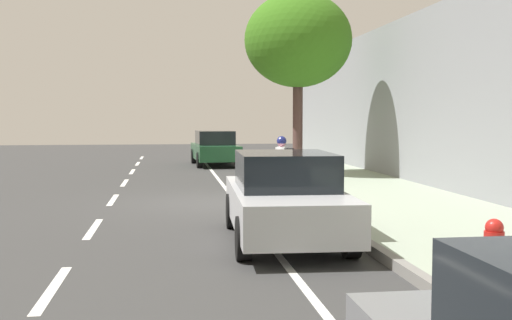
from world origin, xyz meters
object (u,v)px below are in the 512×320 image
cyclist_with_backpack (283,161)px  bicycle_at_curb (271,184)px  fire_hydrant (494,256)px  parked_sedan_silver_second (285,198)px  parked_sedan_green_mid (215,148)px  street_tree_mid_block (298,41)px

cyclist_with_backpack → bicycle_at_curb: bearing=115.9°
fire_hydrant → bicycle_at_curb: bearing=95.2°
parked_sedan_silver_second → parked_sedan_green_mid: bearing=89.9°
cyclist_with_backpack → street_tree_mid_block: street_tree_mid_block is taller
parked_sedan_green_mid → fire_hydrant: bearing=-85.7°
street_tree_mid_block → bicycle_at_curb: bearing=-109.5°
parked_sedan_silver_second → fire_hydrant: size_ratio=5.32×
cyclist_with_backpack → fire_hydrant: cyclist_with_backpack is taller
parked_sedan_green_mid → cyclist_with_backpack: cyclist_with_backpack is taller
parked_sedan_silver_second → street_tree_mid_block: size_ratio=0.73×
parked_sedan_silver_second → bicycle_at_curb: size_ratio=2.82×
parked_sedan_green_mid → street_tree_mid_block: street_tree_mid_block is taller
cyclist_with_backpack → fire_hydrant: size_ratio=1.95×
parked_sedan_silver_second → fire_hydrant: (1.61, -4.00, -0.17)m
parked_sedan_green_mid → street_tree_mid_block: 8.00m
bicycle_at_curb → fire_hydrant: bearing=-84.8°
cyclist_with_backpack → fire_hydrant: bearing=-85.9°
bicycle_at_curb → parked_sedan_green_mid: bearing=93.4°
parked_sedan_silver_second → fire_hydrant: parked_sedan_silver_second is taller
parked_sedan_silver_second → fire_hydrant: bearing=-68.1°
bicycle_at_curb → cyclist_with_backpack: 0.81m
parked_sedan_silver_second → street_tree_mid_block: (2.40, 10.56, 3.94)m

